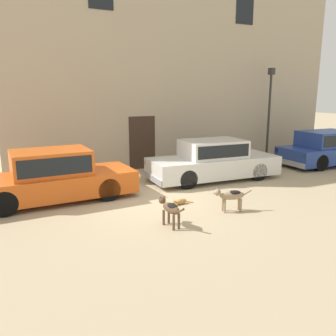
% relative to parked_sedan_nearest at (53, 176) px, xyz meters
% --- Properties ---
extents(ground_plane, '(80.00, 80.00, 0.00)m').
position_rel_parked_sedan_nearest_xyz_m(ground_plane, '(2.35, -1.42, -0.72)').
color(ground_plane, tan).
extents(parked_sedan_nearest, '(4.71, 1.90, 1.46)m').
position_rel_parked_sedan_nearest_xyz_m(parked_sedan_nearest, '(0.00, 0.00, 0.00)').
color(parked_sedan_nearest, '#D15619').
rests_on(parked_sedan_nearest, ground_plane).
extents(parked_sedan_second, '(4.79, 1.94, 1.41)m').
position_rel_parked_sedan_nearest_xyz_m(parked_sedan_second, '(5.41, 0.09, -0.02)').
color(parked_sedan_second, silver).
rests_on(parked_sedan_second, ground_plane).
extents(parked_sedan_third, '(4.59, 1.87, 1.44)m').
position_rel_parked_sedan_nearest_xyz_m(parked_sedan_third, '(11.20, 0.11, 0.01)').
color(parked_sedan_third, navy).
rests_on(parked_sedan_third, ground_plane).
extents(apartment_block, '(14.67, 6.81, 9.50)m').
position_rel_parked_sedan_nearest_xyz_m(apartment_block, '(6.02, 6.22, 4.03)').
color(apartment_block, tan).
rests_on(apartment_block, ground_plane).
extents(stray_dog_spotted, '(1.05, 0.38, 0.65)m').
position_rel_parked_sedan_nearest_xyz_m(stray_dog_spotted, '(3.97, -2.95, -0.29)').
color(stray_dog_spotted, '#997F60').
rests_on(stray_dog_spotted, ground_plane).
extents(stray_dog_tan, '(0.29, 0.98, 0.66)m').
position_rel_parked_sedan_nearest_xyz_m(stray_dog_tan, '(2.12, -3.18, -0.28)').
color(stray_dog_tan, brown).
rests_on(stray_dog_tan, ground_plane).
extents(stray_cat, '(0.65, 0.23, 0.17)m').
position_rel_parked_sedan_nearest_xyz_m(stray_cat, '(3.06, -1.88, -0.64)').
color(stray_cat, '#B77F3D').
rests_on(stray_cat, ground_plane).
extents(street_lamp, '(0.22, 0.22, 4.05)m').
position_rel_parked_sedan_nearest_xyz_m(street_lamp, '(9.58, 2.05, 1.85)').
color(street_lamp, '#2D2B28').
rests_on(street_lamp, ground_plane).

